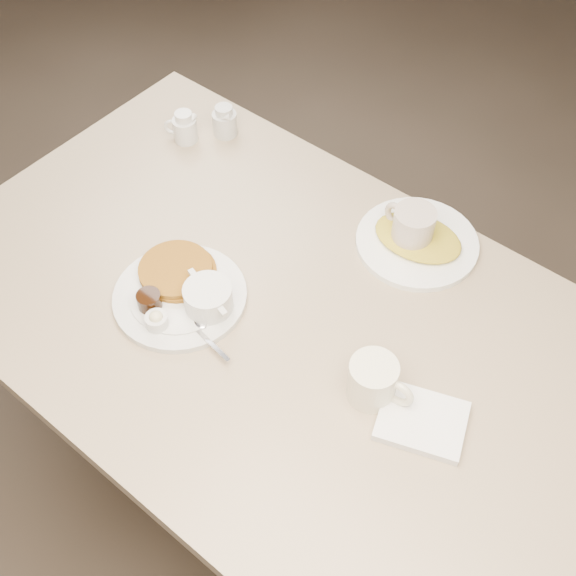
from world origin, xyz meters
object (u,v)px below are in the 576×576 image
Objects in this scene: main_plate at (184,292)px; creamer_right at (225,121)px; diner_table at (282,361)px; hash_plate at (417,241)px; coffee_mug_near at (374,381)px; creamer_left at (184,128)px; coffee_mug_far at (412,228)px.

main_plate is 4.46× the size of creamer_right.
diner_table is 4.96× the size of hash_plate.
coffee_mug_near is (0.43, 0.06, 0.02)m from main_plate.
coffee_mug_near is 1.63× the size of creamer_left.
coffee_mug_far is 0.56m from creamer_right.
coffee_mug_near is 0.99× the size of coffee_mug_far.
coffee_mug_near reaches higher than creamer_right.
coffee_mug_far reaches higher than hash_plate.
creamer_right is 0.58m from hash_plate.
main_plate is 0.52m from creamer_right.
coffee_mug_near is at bearing -66.79° from coffee_mug_far.
diner_table is at bearing -26.91° from creamer_left.
main_plate is 2.65× the size of coffee_mug_far.
creamer_right reaches higher than hash_plate.
coffee_mug_near is 0.83m from creamer_left.
coffee_mug_far is at bearing 74.28° from diner_table.
creamer_left is (-0.53, 0.27, 0.21)m from diner_table.
coffee_mug_far reaches higher than diner_table.
main_plate is at bearing -124.11° from hash_plate.
coffee_mug_near is 0.81m from creamer_right.
coffee_mug_near is 0.39m from coffee_mug_far.
hash_plate is at bearing 29.14° from coffee_mug_far.
diner_table is 0.28m from main_plate.
hash_plate is (0.63, 0.06, -0.02)m from creamer_left.
diner_table is 0.33m from coffee_mug_near.
diner_table is 4.21× the size of main_plate.
coffee_mug_far is 0.04m from hash_plate.
coffee_mug_near reaches higher than diner_table.
coffee_mug_far is at bearing 113.21° from coffee_mug_near.
creamer_left is 0.64m from hash_plate.
hash_plate is at bearing 110.74° from coffee_mug_near.
diner_table is at bearing -107.69° from hash_plate.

